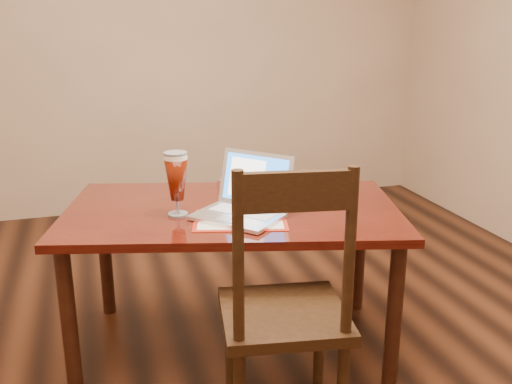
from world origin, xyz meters
name	(u,v)px	position (x,y,z in m)	size (l,w,h in m)	color
ground	(245,371)	(0.00, 0.00, 0.00)	(5.00, 5.00, 0.00)	black
dining_table	(231,223)	(0.00, 0.24, 0.64)	(1.68, 1.20, 1.00)	#451209
dining_chair	(286,311)	(0.05, -0.40, 0.51)	(0.53, 0.51, 1.09)	#331D0E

